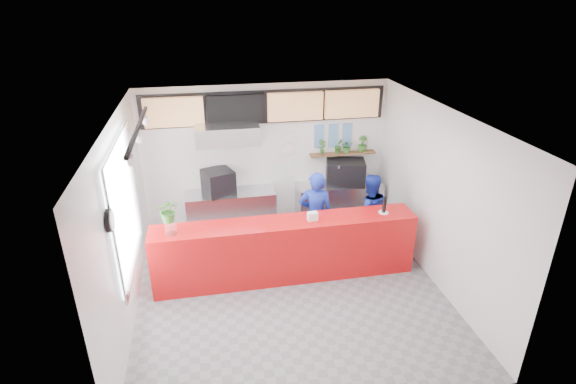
# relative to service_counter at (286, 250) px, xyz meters

# --- Properties ---
(floor) EXTENTS (5.00, 5.00, 0.00)m
(floor) POSITION_rel_service_counter_xyz_m (0.00, -0.40, -0.55)
(floor) COLOR slate
(floor) RESTS_ON ground
(ceiling) EXTENTS (5.00, 5.00, 0.00)m
(ceiling) POSITION_rel_service_counter_xyz_m (0.00, -0.40, 2.45)
(ceiling) COLOR silver
(wall_back) EXTENTS (5.00, 0.00, 5.00)m
(wall_back) POSITION_rel_service_counter_xyz_m (0.00, 2.10, 0.95)
(wall_back) COLOR white
(wall_back) RESTS_ON ground
(wall_left) EXTENTS (0.00, 5.00, 5.00)m
(wall_left) POSITION_rel_service_counter_xyz_m (-2.50, -0.40, 0.95)
(wall_left) COLOR white
(wall_left) RESTS_ON ground
(wall_right) EXTENTS (0.00, 5.00, 5.00)m
(wall_right) POSITION_rel_service_counter_xyz_m (2.50, -0.40, 0.95)
(wall_right) COLOR white
(wall_right) RESTS_ON ground
(service_counter) EXTENTS (4.50, 0.60, 1.10)m
(service_counter) POSITION_rel_service_counter_xyz_m (0.00, 0.00, 0.00)
(service_counter) COLOR red
(service_counter) RESTS_ON ground
(cream_band) EXTENTS (5.00, 0.02, 0.80)m
(cream_band) POSITION_rel_service_counter_xyz_m (0.00, 2.09, 2.05)
(cream_band) COLOR beige
(cream_band) RESTS_ON wall_back
(prep_bench) EXTENTS (1.80, 0.60, 0.90)m
(prep_bench) POSITION_rel_service_counter_xyz_m (-0.80, 1.80, -0.10)
(prep_bench) COLOR #B2B5BA
(prep_bench) RESTS_ON ground
(panini_oven) EXTENTS (0.70, 0.70, 0.49)m
(panini_oven) POSITION_rel_service_counter_xyz_m (-1.03, 1.80, 0.59)
(panini_oven) COLOR black
(panini_oven) RESTS_ON prep_bench
(extraction_hood) EXTENTS (1.20, 0.70, 0.35)m
(extraction_hood) POSITION_rel_service_counter_xyz_m (-0.80, 1.75, 1.60)
(extraction_hood) COLOR #B2B5BA
(extraction_hood) RESTS_ON ceiling
(hood_lip) EXTENTS (1.20, 0.69, 0.31)m
(hood_lip) POSITION_rel_service_counter_xyz_m (-0.80, 1.75, 1.40)
(hood_lip) COLOR #B2B5BA
(hood_lip) RESTS_ON ceiling
(right_bench) EXTENTS (1.80, 0.60, 0.90)m
(right_bench) POSITION_rel_service_counter_xyz_m (1.50, 1.80, -0.10)
(right_bench) COLOR #B2B5BA
(right_bench) RESTS_ON ground
(espresso_machine) EXTENTS (0.89, 0.72, 0.51)m
(espresso_machine) POSITION_rel_service_counter_xyz_m (1.61, 1.80, 0.60)
(espresso_machine) COLOR black
(espresso_machine) RESTS_ON right_bench
(espresso_tray) EXTENTS (0.64, 0.50, 0.05)m
(espresso_tray) POSITION_rel_service_counter_xyz_m (1.61, 1.80, 0.83)
(espresso_tray) COLOR silver
(espresso_tray) RESTS_ON espresso_machine
(herb_shelf) EXTENTS (1.40, 0.18, 0.04)m
(herb_shelf) POSITION_rel_service_counter_xyz_m (1.60, 2.00, 0.95)
(herb_shelf) COLOR brown
(herb_shelf) RESTS_ON wall_back
(menu_board_far_left) EXTENTS (1.10, 0.10, 0.55)m
(menu_board_far_left) POSITION_rel_service_counter_xyz_m (-1.75, 1.98, 2.00)
(menu_board_far_left) COLOR tan
(menu_board_far_left) RESTS_ON wall_back
(menu_board_mid_left) EXTENTS (1.10, 0.10, 0.55)m
(menu_board_mid_left) POSITION_rel_service_counter_xyz_m (-0.59, 1.98, 2.00)
(menu_board_mid_left) COLOR black
(menu_board_mid_left) RESTS_ON wall_back
(menu_board_mid_right) EXTENTS (1.10, 0.10, 0.55)m
(menu_board_mid_right) POSITION_rel_service_counter_xyz_m (0.57, 1.98, 2.00)
(menu_board_mid_right) COLOR tan
(menu_board_mid_right) RESTS_ON wall_back
(menu_board_far_right) EXTENTS (1.10, 0.10, 0.55)m
(menu_board_far_right) POSITION_rel_service_counter_xyz_m (1.73, 1.98, 2.00)
(menu_board_far_right) COLOR tan
(menu_board_far_right) RESTS_ON wall_back
(soffit) EXTENTS (4.80, 0.04, 0.65)m
(soffit) POSITION_rel_service_counter_xyz_m (0.00, 2.06, 2.00)
(soffit) COLOR black
(soffit) RESTS_ON wall_back
(window_pane) EXTENTS (0.04, 2.20, 1.90)m
(window_pane) POSITION_rel_service_counter_xyz_m (-2.47, -0.10, 1.15)
(window_pane) COLOR silver
(window_pane) RESTS_ON wall_left
(window_frame) EXTENTS (0.03, 2.30, 2.00)m
(window_frame) POSITION_rel_service_counter_xyz_m (-2.45, -0.10, 1.15)
(window_frame) COLOR #B2B5BA
(window_frame) RESTS_ON wall_left
(wall_clock_rim) EXTENTS (0.05, 0.30, 0.30)m
(wall_clock_rim) POSITION_rel_service_counter_xyz_m (-2.46, -1.30, 1.50)
(wall_clock_rim) COLOR black
(wall_clock_rim) RESTS_ON wall_left
(wall_clock_face) EXTENTS (0.02, 0.26, 0.26)m
(wall_clock_face) POSITION_rel_service_counter_xyz_m (-2.43, -1.30, 1.50)
(wall_clock_face) COLOR white
(wall_clock_face) RESTS_ON wall_left
(track_rail) EXTENTS (0.05, 2.40, 0.04)m
(track_rail) POSITION_rel_service_counter_xyz_m (-2.10, -0.40, 2.39)
(track_rail) COLOR black
(track_rail) RESTS_ON ceiling
(dec_plate_a) EXTENTS (0.24, 0.03, 0.24)m
(dec_plate_a) POSITION_rel_service_counter_xyz_m (0.15, 2.07, 1.20)
(dec_plate_a) COLOR silver
(dec_plate_a) RESTS_ON wall_back
(dec_plate_b) EXTENTS (0.24, 0.03, 0.24)m
(dec_plate_b) POSITION_rel_service_counter_xyz_m (0.45, 2.07, 1.10)
(dec_plate_b) COLOR silver
(dec_plate_b) RESTS_ON wall_back
(dec_plate_c) EXTENTS (0.24, 0.03, 0.24)m
(dec_plate_c) POSITION_rel_service_counter_xyz_m (0.15, 2.07, 0.90)
(dec_plate_c) COLOR silver
(dec_plate_c) RESTS_ON wall_back
(dec_plate_d) EXTENTS (0.24, 0.03, 0.24)m
(dec_plate_d) POSITION_rel_service_counter_xyz_m (0.50, 2.07, 1.35)
(dec_plate_d) COLOR silver
(dec_plate_d) RESTS_ON wall_back
(photo_frame_a) EXTENTS (0.20, 0.02, 0.25)m
(photo_frame_a) POSITION_rel_service_counter_xyz_m (1.10, 2.08, 1.45)
(photo_frame_a) COLOR #598CBF
(photo_frame_a) RESTS_ON wall_back
(photo_frame_b) EXTENTS (0.20, 0.02, 0.25)m
(photo_frame_b) POSITION_rel_service_counter_xyz_m (1.40, 2.08, 1.45)
(photo_frame_b) COLOR #598CBF
(photo_frame_b) RESTS_ON wall_back
(photo_frame_c) EXTENTS (0.20, 0.02, 0.25)m
(photo_frame_c) POSITION_rel_service_counter_xyz_m (1.70, 2.08, 1.45)
(photo_frame_c) COLOR #598CBF
(photo_frame_c) RESTS_ON wall_back
(photo_frame_d) EXTENTS (0.20, 0.02, 0.25)m
(photo_frame_d) POSITION_rel_service_counter_xyz_m (1.10, 2.08, 1.20)
(photo_frame_d) COLOR #598CBF
(photo_frame_d) RESTS_ON wall_back
(photo_frame_e) EXTENTS (0.20, 0.02, 0.25)m
(photo_frame_e) POSITION_rel_service_counter_xyz_m (1.40, 2.08, 1.20)
(photo_frame_e) COLOR #598CBF
(photo_frame_e) RESTS_ON wall_back
(photo_frame_f) EXTENTS (0.20, 0.02, 0.25)m
(photo_frame_f) POSITION_rel_service_counter_xyz_m (1.70, 2.08, 1.20)
(photo_frame_f) COLOR #598CBF
(photo_frame_f) RESTS_ON wall_back
(staff_center) EXTENTS (0.71, 0.56, 1.71)m
(staff_center) POSITION_rel_service_counter_xyz_m (0.67, 0.57, 0.31)
(staff_center) COLOR navy
(staff_center) RESTS_ON ground
(staff_right) EXTENTS (0.78, 0.62, 1.57)m
(staff_right) POSITION_rel_service_counter_xyz_m (1.71, 0.61, 0.24)
(staff_right) COLOR navy
(staff_right) RESTS_ON ground
(herb_a) EXTENTS (0.18, 0.14, 0.32)m
(herb_a) POSITION_rel_service_counter_xyz_m (1.15, 2.00, 1.13)
(herb_a) COLOR #356C25
(herb_a) RESTS_ON herb_shelf
(herb_b) EXTENTS (0.20, 0.18, 0.32)m
(herb_b) POSITION_rel_service_counter_xyz_m (1.50, 2.00, 1.13)
(herb_b) COLOR #356C25
(herb_b) RESTS_ON herb_shelf
(herb_c) EXTENTS (0.26, 0.23, 0.27)m
(herb_c) POSITION_rel_service_counter_xyz_m (1.69, 2.00, 1.11)
(herb_c) COLOR #356C25
(herb_c) RESTS_ON herb_shelf
(herb_d) EXTENTS (0.22, 0.21, 0.34)m
(herb_d) POSITION_rel_service_counter_xyz_m (2.02, 2.00, 1.14)
(herb_d) COLOR #356C25
(herb_d) RESTS_ON herb_shelf
(glass_vase) EXTENTS (0.19, 0.19, 0.23)m
(glass_vase) POSITION_rel_service_counter_xyz_m (-1.86, -0.06, 0.66)
(glass_vase) COLOR white
(glass_vase) RESTS_ON service_counter
(basil_vase) EXTENTS (0.36, 0.32, 0.39)m
(basil_vase) POSITION_rel_service_counter_xyz_m (-1.86, -0.06, 0.97)
(basil_vase) COLOR #356C25
(basil_vase) RESTS_ON glass_vase
(napkin_holder) EXTENTS (0.18, 0.13, 0.15)m
(napkin_holder) POSITION_rel_service_counter_xyz_m (0.45, -0.04, 0.62)
(napkin_holder) COLOR white
(napkin_holder) RESTS_ON service_counter
(white_plate) EXTENTS (0.22, 0.22, 0.01)m
(white_plate) POSITION_rel_service_counter_xyz_m (1.73, -0.01, 0.56)
(white_plate) COLOR white
(white_plate) RESTS_ON service_counter
(pepper_mill) EXTENTS (0.08, 0.08, 0.27)m
(pepper_mill) POSITION_rel_service_counter_xyz_m (1.73, -0.01, 0.70)
(pepper_mill) COLOR black
(pepper_mill) RESTS_ON white_plate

